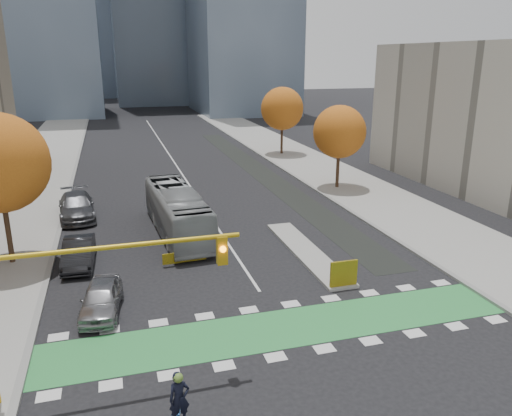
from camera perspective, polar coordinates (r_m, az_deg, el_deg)
ground at (r=20.26m, az=4.66°, el=-15.59°), size 300.00×300.00×0.00m
sidewalk_west at (r=38.17m, az=-26.40°, el=-1.32°), size 7.00×120.00×0.15m
sidewalk_east at (r=42.39m, az=12.20°, el=1.78°), size 7.00×120.00×0.15m
curb_west at (r=37.67m, az=-21.19°, el=-0.91°), size 0.30×120.00×0.16m
curb_east at (r=40.87m, az=7.86°, el=1.45°), size 0.30×120.00×0.16m
bike_crossing at (r=21.45m, az=3.21°, el=-13.53°), size 20.00×3.00×0.01m
centre_line at (r=57.29m, az=-9.70°, el=5.75°), size 0.15×70.00×0.01m
bike_lane_paint at (r=49.14m, az=0.46°, el=4.15°), size 2.50×50.00×0.01m
median_island at (r=29.02m, az=5.77°, el=-4.99°), size 1.60×10.00×0.16m
hazard_board at (r=24.72m, az=9.99°, el=-7.39°), size 1.40×0.12×1.30m
tree_east_near at (r=42.50m, az=9.52°, el=8.58°), size 4.40×4.40×7.08m
tree_east_far at (r=57.35m, az=3.01°, el=11.27°), size 4.80×4.80×7.65m
traffic_signal_west at (r=16.92m, az=-20.56°, el=-8.06°), size 8.53×0.56×5.20m
cyclist at (r=16.07m, az=-8.65°, el=-22.45°), size 0.82×1.94×2.18m
bus at (r=31.94m, az=-8.99°, el=-0.39°), size 3.19×10.76×2.96m
parked_car_a at (r=23.27m, az=-17.28°, el=-9.85°), size 2.11×4.21×1.38m
parked_car_b at (r=28.70m, az=-19.62°, el=-4.81°), size 1.67×4.45×1.45m
parked_car_c at (r=37.05m, az=-19.81°, el=0.18°), size 2.79×5.91×1.67m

